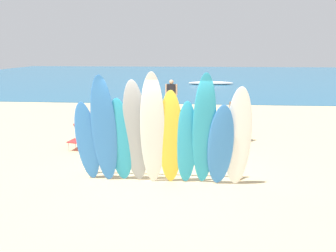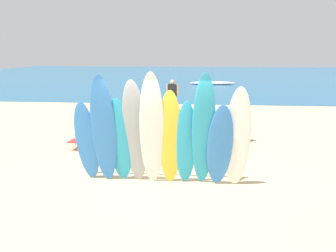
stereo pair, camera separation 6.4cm
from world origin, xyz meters
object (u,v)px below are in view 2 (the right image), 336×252
Objects in this scene: surfboard_blue_1 at (104,131)px; surfboard_white_9 at (237,139)px; surfboard_blue_8 at (220,147)px; surfboard_teal_2 at (120,141)px; surfboard_teal_7 at (203,132)px; distant_boat at (212,83)px; surfboard_yellow_5 at (170,139)px; surfboard_rack at (163,156)px; surfboard_blue_0 at (87,142)px; surfboard_teal_6 at (186,144)px; surfboard_white_4 at (152,131)px; beachgoer_photographing at (239,116)px; beachgoer_by_water at (172,93)px; surfboard_grey_3 at (135,133)px; beach_chair_red at (81,135)px.

surfboard_blue_1 is 1.09× the size of surfboard_white_9.
surfboard_blue_8 is 0.85× the size of surfboard_white_9.
surfboard_teal_7 is at bearing -3.11° from surfboard_teal_2.
surfboard_blue_8 is at bearing -92.74° from distant_boat.
surfboard_white_9 is at bearing -0.17° from surfboard_blue_8.
surfboard_yellow_5 reaches higher than surfboard_blue_8.
surfboard_yellow_5 is (0.21, -0.42, 0.58)m from surfboard_rack.
surfboard_blue_8 is (1.12, -0.07, -0.14)m from surfboard_yellow_5.
surfboard_yellow_5 is (1.17, -0.06, 0.10)m from surfboard_teal_2.
surfboard_teal_7 is at bearing -29.19° from surfboard_rack.
surfboard_blue_0 is 2.33m from surfboard_teal_6.
surfboard_blue_1 is 1.28× the size of surfboard_teal_6.
surfboard_white_9 reaches higher than distant_boat.
surfboard_white_4 reaches higher than surfboard_blue_0.
surfboard_white_4 is at bearing -9.07° from surfboard_teal_2.
surfboard_yellow_5 is at bearing 58.92° from beachgoer_photographing.
surfboard_blue_1 reaches higher than distant_boat.
beachgoer_photographing is (2.43, 3.61, -0.39)m from surfboard_white_4.
surfboard_teal_2 is at bearing -159.31° from surfboard_rack.
beachgoer_photographing is 1.01× the size of beachgoer_by_water.
surfboard_teal_6 is (0.57, -0.39, 0.46)m from surfboard_rack.
beachgoer_by_water is at bearing 91.04° from surfboard_grey_3.
surfboard_grey_3 reaches higher than surfboard_rack.
surfboard_grey_3 reaches higher than distant_boat.
beachgoer_photographing is at bearing 70.73° from surfboard_teal_7.
beachgoer_photographing is 0.40× the size of distant_boat.
surfboard_teal_6 is 1.00× the size of surfboard_blue_8.
surfboard_teal_2 reaches higher than distant_boat.
surfboard_teal_7 is (2.27, -0.06, 0.04)m from surfboard_blue_1.
surfboard_blue_0 is 2.46× the size of beach_chair_red.
beachgoer_by_water is (-0.58, 8.75, -0.20)m from surfboard_yellow_5.
beachgoer_photographing is (3.54, 3.56, -0.35)m from surfboard_blue_1.
surfboard_white_4 is 1.32× the size of surfboard_blue_8.
surfboard_blue_1 is at bearing 178.50° from surfboard_teal_6.
surfboard_white_4 reaches higher than surfboard_teal_7.
surfboard_white_4 is 1.15m from surfboard_teal_7.
surfboard_grey_3 is 1.55× the size of beachgoer_by_water.
surfboard_grey_3 is at bearing 98.51° from beachgoer_by_water.
beachgoer_by_water is at bearing 85.39° from surfboard_blue_0.
beachgoer_photographing is at bearing 50.84° from surfboard_white_4.
surfboard_teal_6 is 1.16m from surfboard_white_9.
surfboard_blue_8 is at bearing 2.05° from surfboard_blue_0.
surfboard_teal_2 is 1.02× the size of surfboard_teal_6.
surfboard_teal_2 is at bearing 4.38° from surfboard_blue_0.
surfboard_rack is 3.83m from beachgoer_photographing.
surfboard_teal_7 reaches higher than surfboard_teal_2.
surfboard_grey_3 is at bearing 176.48° from surfboard_yellow_5.
surfboard_teal_6 is at bearing 160.15° from surfboard_teal_7.
surfboard_white_4 reaches higher than beachgoer_photographing.
distant_boat is at bearing 84.69° from surfboard_grey_3.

